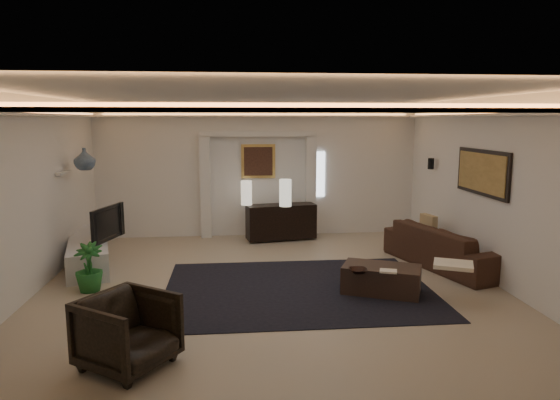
{
  "coord_description": "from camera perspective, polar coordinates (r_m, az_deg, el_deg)",
  "views": [
    {
      "loc": [
        -0.57,
        -7.42,
        2.54
      ],
      "look_at": [
        0.2,
        0.6,
        1.25
      ],
      "focal_mm": 32.09,
      "sensor_mm": 36.0,
      "label": 1
    }
  ],
  "objects": [
    {
      "name": "floor",
      "position": [
        7.86,
        -1.05,
        -9.76
      ],
      "size": [
        7.0,
        7.0,
        0.0
      ],
      "primitive_type": "plane",
      "color": "tan",
      "rests_on": "ground"
    },
    {
      "name": "ceiling",
      "position": [
        7.45,
        -1.11,
        11.87
      ],
      "size": [
        7.0,
        7.0,
        0.0
      ],
      "primitive_type": "plane",
      "rotation": [
        3.14,
        0.0,
        0.0
      ],
      "color": "white",
      "rests_on": "ground"
    },
    {
      "name": "wall_back",
      "position": [
        10.99,
        -2.5,
        3.41
      ],
      "size": [
        7.0,
        0.0,
        7.0
      ],
      "primitive_type": "plane",
      "rotation": [
        1.57,
        0.0,
        0.0
      ],
      "color": "white",
      "rests_on": "ground"
    },
    {
      "name": "wall_front",
      "position": [
        4.11,
        2.74,
        -6.34
      ],
      "size": [
        7.0,
        0.0,
        7.0
      ],
      "primitive_type": "plane",
      "rotation": [
        -1.57,
        0.0,
        0.0
      ],
      "color": "white",
      "rests_on": "ground"
    },
    {
      "name": "wall_left",
      "position": [
        8.05,
        -26.78,
        0.33
      ],
      "size": [
        0.0,
        7.0,
        7.0
      ],
      "primitive_type": "plane",
      "rotation": [
        1.57,
        0.0,
        1.57
      ],
      "color": "white",
      "rests_on": "ground"
    },
    {
      "name": "wall_right",
      "position": [
        8.53,
        23.07,
        1.03
      ],
      "size": [
        0.0,
        7.0,
        7.0
      ],
      "primitive_type": "plane",
      "rotation": [
        1.57,
        0.0,
        -1.57
      ],
      "color": "white",
      "rests_on": "ground"
    },
    {
      "name": "cove_soffit",
      "position": [
        7.44,
        -1.1,
        9.71
      ],
      "size": [
        7.0,
        7.0,
        0.04
      ],
      "primitive_type": "cube",
      "color": "silver",
      "rests_on": "ceiling"
    },
    {
      "name": "daylight_slit",
      "position": [
        11.13,
        4.48,
        2.94
      ],
      "size": [
        0.25,
        0.03,
        1.0
      ],
      "primitive_type": "cube",
      "color": "white",
      "rests_on": "wall_back"
    },
    {
      "name": "area_rug",
      "position": [
        7.71,
        2.08,
        -10.09
      ],
      "size": [
        4.0,
        3.0,
        0.01
      ],
      "primitive_type": "cube",
      "color": "black",
      "rests_on": "ground"
    },
    {
      "name": "pilaster_left",
      "position": [
        10.93,
        -8.49,
        1.43
      ],
      "size": [
        0.22,
        0.2,
        2.2
      ],
      "primitive_type": "cube",
      "color": "silver",
      "rests_on": "ground"
    },
    {
      "name": "pilaster_right",
      "position": [
        11.05,
        3.51,
        1.6
      ],
      "size": [
        0.22,
        0.2,
        2.2
      ],
      "primitive_type": "cube",
      "color": "silver",
      "rests_on": "ground"
    },
    {
      "name": "alcove_header",
      "position": [
        10.83,
        -2.5,
        7.57
      ],
      "size": [
        2.52,
        0.2,
        0.12
      ],
      "primitive_type": "cube",
      "color": "silver",
      "rests_on": "wall_back"
    },
    {
      "name": "painting_frame",
      "position": [
        10.94,
        -2.5,
        4.43
      ],
      "size": [
        0.74,
        0.04,
        0.74
      ],
      "primitive_type": "cube",
      "color": "tan",
      "rests_on": "wall_back"
    },
    {
      "name": "painting_canvas",
      "position": [
        10.91,
        -2.49,
        4.42
      ],
      "size": [
        0.62,
        0.02,
        0.62
      ],
      "primitive_type": "cube",
      "color": "#4C2D1E",
      "rests_on": "wall_back"
    },
    {
      "name": "art_panel_frame",
      "position": [
        8.75,
        22.07,
        2.93
      ],
      "size": [
        0.04,
        1.64,
        0.74
      ],
      "primitive_type": "cube",
      "color": "black",
      "rests_on": "wall_right"
    },
    {
      "name": "art_panel_gold",
      "position": [
        8.74,
        21.92,
        2.93
      ],
      "size": [
        0.02,
        1.5,
        0.62
      ],
      "primitive_type": "cube",
      "color": "tan",
      "rests_on": "wall_right"
    },
    {
      "name": "wall_sconce",
      "position": [
        10.43,
        16.82,
        3.99
      ],
      "size": [
        0.12,
        0.12,
        0.22
      ],
      "primitive_type": "cylinder",
      "color": "black",
      "rests_on": "wall_right"
    },
    {
      "name": "wall_niche",
      "position": [
        9.31,
        -23.44,
        2.87
      ],
      "size": [
        0.1,
        0.55,
        0.04
      ],
      "primitive_type": "cube",
      "color": "silver",
      "rests_on": "wall_left"
    },
    {
      "name": "console",
      "position": [
        10.67,
        0.12,
        -2.46
      ],
      "size": [
        1.52,
        0.7,
        0.73
      ],
      "primitive_type": "cube",
      "rotation": [
        0.0,
        0.0,
        0.17
      ],
      "color": "black",
      "rests_on": "ground"
    },
    {
      "name": "lamp_left",
      "position": [
        10.55,
        -3.85,
        1.18
      ],
      "size": [
        0.3,
        0.3,
        0.51
      ],
      "primitive_type": "cylinder",
      "rotation": [
        0.0,
        0.0,
        -0.41
      ],
      "color": "beige",
      "rests_on": "console"
    },
    {
      "name": "lamp_right",
      "position": [
        10.36,
        0.62,
        1.06
      ],
      "size": [
        0.26,
        0.26,
        0.56
      ],
      "primitive_type": "cylinder",
      "rotation": [
        0.0,
        0.0,
        0.05
      ],
      "color": "beige",
      "rests_on": "console"
    },
    {
      "name": "media_ledge",
      "position": [
        9.62,
        -20.96,
        -5.44
      ],
      "size": [
        1.26,
        2.65,
        0.48
      ],
      "primitive_type": "cube",
      "rotation": [
        0.0,
        0.0,
        0.25
      ],
      "color": "silver",
      "rests_on": "ground"
    },
    {
      "name": "tv",
      "position": [
        9.23,
        -19.56,
        -2.61
      ],
      "size": [
        1.04,
        0.42,
        0.6
      ],
      "primitive_type": "imported",
      "rotation": [
        0.0,
        0.0,
        1.29
      ],
      "color": "black",
      "rests_on": "media_ledge"
    },
    {
      "name": "figurine",
      "position": [
        10.07,
        -20.24,
        -2.34
      ],
      "size": [
        0.15,
        0.15,
        0.33
      ],
      "primitive_type": "cylinder",
      "rotation": [
        0.0,
        0.0,
        0.28
      ],
      "color": "black",
      "rests_on": "media_ledge"
    },
    {
      "name": "ginger_jar",
      "position": [
        9.45,
        -21.38,
        4.37
      ],
      "size": [
        0.49,
        0.49,
        0.39
      ],
      "primitive_type": "imported",
      "rotation": [
        0.0,
        0.0,
        0.42
      ],
      "color": "slate",
      "rests_on": "wall_niche"
    },
    {
      "name": "plant",
      "position": [
        8.05,
        -20.96,
        -7.18
      ],
      "size": [
        0.41,
        0.41,
        0.73
      ],
      "primitive_type": "imported",
      "rotation": [
        0.0,
        0.0,
        -0.01
      ],
      "color": "#1F6224",
      "rests_on": "ground"
    },
    {
      "name": "sofa",
      "position": [
        9.24,
        18.42,
        -5.07
      ],
      "size": [
        2.59,
        1.62,
        0.71
      ],
      "primitive_type": "imported",
      "rotation": [
        0.0,
        0.0,
        1.87
      ],
      "color": "#472D1D",
      "rests_on": "ground"
    },
    {
      "name": "throw_blanket",
      "position": [
        7.42,
        19.15,
        -6.98
      ],
      "size": [
        0.65,
        0.61,
        0.06
      ],
      "primitive_type": "cube",
      "rotation": [
        0.0,
        0.0,
        -0.43
      ],
      "color": "white",
      "rests_on": "sofa"
    },
    {
      "name": "throw_pillow",
      "position": [
        9.97,
        16.55,
        -2.79
      ],
      "size": [
        0.21,
        0.42,
        0.41
      ],
      "primitive_type": "cube",
      "rotation": [
        0.0,
        0.0,
        0.22
      ],
      "color": "tan",
      "rests_on": "sofa"
    },
    {
      "name": "coffee_table",
      "position": [
        7.65,
        11.48,
        -8.87
      ],
      "size": [
        1.27,
        1.01,
        0.42
      ],
      "primitive_type": "cube",
      "rotation": [
        0.0,
        0.0,
        -0.42
      ],
      "color": "black",
      "rests_on": "ground"
    },
    {
      "name": "bowl",
      "position": [
        7.18,
        8.88,
        -8.0
      ],
      "size": [
        0.27,
        0.27,
        0.06
      ],
      "primitive_type": "imported",
      "rotation": [
        0.0,
        0.0,
        -0.02
      ],
      "color": "black",
      "rests_on": "coffee_table"
    },
    {
      "name": "magazine",
      "position": [
        7.31,
        12.24,
        -7.94
      ],
      "size": [
        0.28,
        0.24,
        0.03
      ],
      "primitive_type": "cube",
      "rotation": [
        0.0,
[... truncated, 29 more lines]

